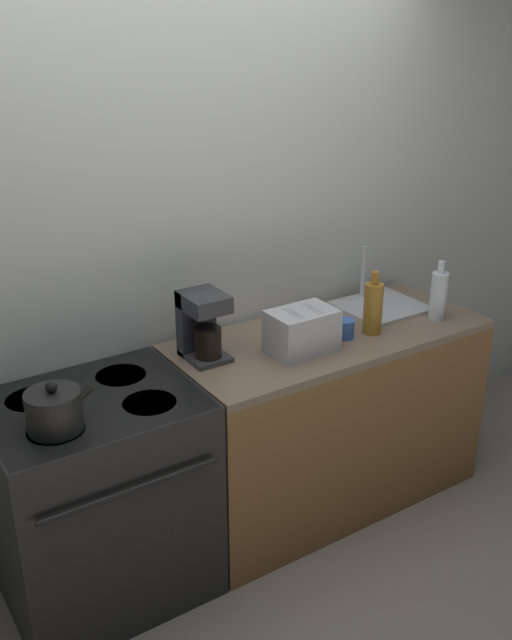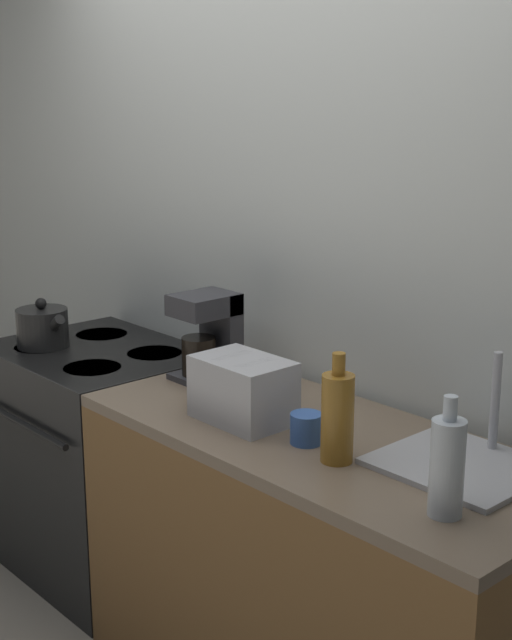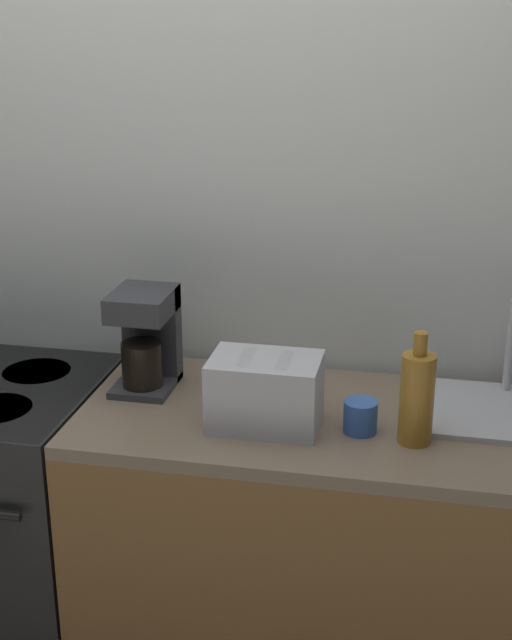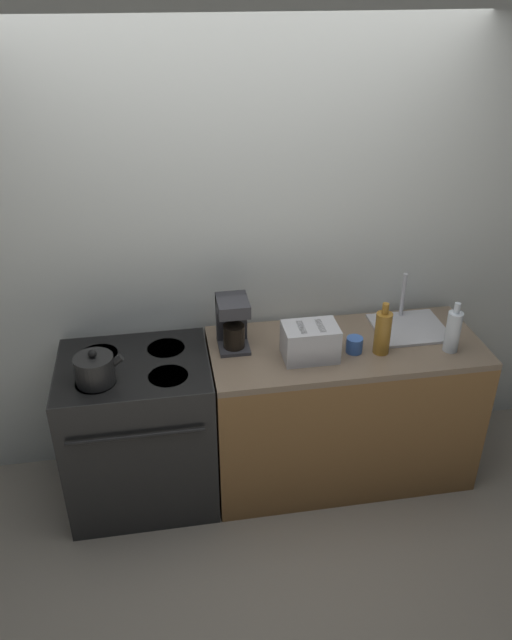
# 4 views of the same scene
# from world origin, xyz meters

# --- Properties ---
(wall_back) EXTENTS (8.00, 0.05, 2.60)m
(wall_back) POSITION_xyz_m (0.00, 0.70, 1.30)
(wall_back) COLOR silver
(wall_back) RESTS_ON ground_plane
(stove) EXTENTS (0.79, 0.67, 0.89)m
(stove) POSITION_xyz_m (-0.62, 0.32, 0.45)
(stove) COLOR black
(stove) RESTS_ON ground_plane
(counter_block) EXTENTS (1.49, 0.64, 0.89)m
(counter_block) POSITION_xyz_m (0.53, 0.32, 0.44)
(counter_block) COLOR brown
(counter_block) RESTS_ON ground_plane
(kettle) EXTENTS (0.24, 0.19, 0.19)m
(kettle) POSITION_xyz_m (-0.79, 0.19, 0.96)
(kettle) COLOR black
(kettle) RESTS_ON stove
(toaster) EXTENTS (0.28, 0.19, 0.19)m
(toaster) POSITION_xyz_m (0.30, 0.23, 0.98)
(toaster) COLOR #BCBCC1
(toaster) RESTS_ON counter_block
(coffee_maker) EXTENTS (0.16, 0.20, 0.29)m
(coffee_maker) POSITION_xyz_m (-0.08, 0.42, 1.04)
(coffee_maker) COLOR #333338
(coffee_maker) RESTS_ON counter_block
(sink_tray) EXTENTS (0.40, 0.36, 0.28)m
(sink_tray) POSITION_xyz_m (0.93, 0.43, 0.90)
(sink_tray) COLOR #B7B7BC
(sink_tray) RESTS_ON counter_block
(bottle_amber) EXTENTS (0.09, 0.09, 0.29)m
(bottle_amber) POSITION_xyz_m (0.69, 0.22, 1.01)
(bottle_amber) COLOR #9E6B23
(bottle_amber) RESTS_ON counter_block
(bottle_clear) EXTENTS (0.08, 0.08, 0.29)m
(bottle_clear) POSITION_xyz_m (1.06, 0.18, 1.01)
(bottle_clear) COLOR silver
(bottle_clear) RESTS_ON counter_block
(cup_blue) EXTENTS (0.09, 0.09, 0.09)m
(cup_blue) POSITION_xyz_m (0.55, 0.25, 0.93)
(cup_blue) COLOR #3860B2
(cup_blue) RESTS_ON counter_block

